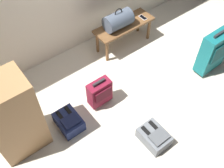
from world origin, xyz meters
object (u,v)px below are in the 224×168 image
suitcase_upright_teal (213,51)px  cell_phone (143,17)px  bench (124,28)px  backpack_grey (154,137)px  backpack_navy (69,121)px  duffel_bag_slate (118,20)px  suitcase_small_burgundy (100,92)px  side_cabinet (12,118)px

suitcase_upright_teal → cell_phone: bearing=105.7°
bench → backpack_grey: bench is taller
cell_phone → backpack_navy: (-1.90, -0.73, -0.34)m
suitcase_upright_teal → backpack_navy: size_ratio=1.91×
suitcase_upright_teal → backpack_grey: (-1.51, -0.39, -0.28)m
duffel_bag_slate → suitcase_small_burgundy: duffel_bag_slate is taller
suitcase_small_burgundy → backpack_grey: size_ratio=1.21×
suitcase_small_burgundy → side_cabinet: bearing=174.6°
backpack_navy → backpack_grey: same height
bench → cell_phone: 0.36m
bench → cell_phone: bearing=-9.4°
duffel_bag_slate → suitcase_small_burgundy: 1.21m
duffel_bag_slate → cell_phone: (0.47, -0.06, -0.13)m
backpack_navy → duffel_bag_slate: bearing=28.8°
suitcase_upright_teal → backpack_grey: 1.58m
bench → cell_phone: (0.34, -0.06, 0.07)m
backpack_navy → backpack_grey: size_ratio=1.00×
cell_phone → suitcase_upright_teal: size_ratio=0.20×
bench → suitcase_upright_teal: bearing=-61.2°
duffel_bag_slate → side_cabinet: 2.10m
side_cabinet → backpack_navy: bearing=-14.8°
bench → backpack_navy: size_ratio=2.63×
backpack_grey → duffel_bag_slate: bearing=66.3°
duffel_bag_slate → backpack_navy: (-1.43, -0.79, -0.47)m
cell_phone → side_cabinet: (-2.47, -0.58, 0.12)m
backpack_grey → side_cabinet: side_cabinet is taller
bench → side_cabinet: size_ratio=0.91×
cell_phone → suitcase_small_burgundy: size_ratio=0.31×
duffel_bag_slate → suitcase_small_burgundy: size_ratio=0.96×
backpack_navy → suitcase_small_burgundy: bearing=4.9°
cell_phone → suitcase_upright_teal: 1.22m
bench → cell_phone: size_ratio=6.94×
bench → backpack_grey: size_ratio=2.63×
cell_phone → backpack_grey: bearing=-127.0°
duffel_bag_slate → side_cabinet: side_cabinet is taller
bench → backpack_grey: (-0.84, -1.62, -0.27)m
cell_phone → suitcase_upright_teal: bearing=-74.3°
duffel_bag_slate → backpack_navy: duffel_bag_slate is taller
backpack_navy → suitcase_upright_teal: bearing=-11.2°
suitcase_upright_teal → backpack_navy: suitcase_upright_teal is taller
bench → suitcase_upright_teal: size_ratio=1.38×
duffel_bag_slate → backpack_grey: (-0.71, -1.62, -0.47)m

